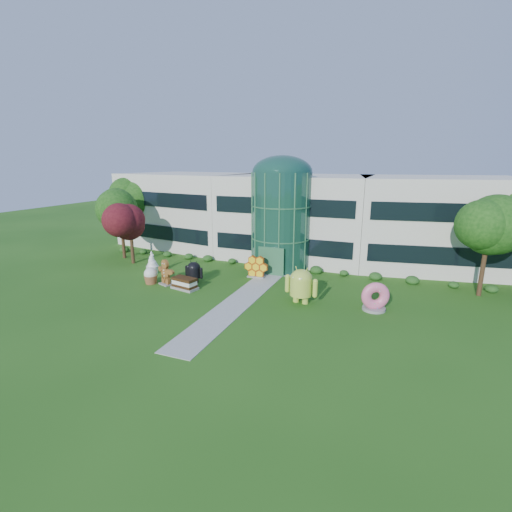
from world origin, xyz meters
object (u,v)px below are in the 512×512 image
at_px(android_green, 301,283).
at_px(donut, 375,296).
at_px(gingerbread, 166,272).
at_px(android_black, 194,270).

relative_size(android_green, donut, 1.44).
distance_m(android_green, gingerbread, 12.51).
bearing_deg(android_black, android_green, -1.62).
bearing_deg(donut, android_black, 154.25).
distance_m(android_green, donut, 5.57).
xyz_separation_m(android_green, gingerbread, (-12.50, -0.19, -0.42)).
bearing_deg(android_green, android_black, -178.63).
xyz_separation_m(android_green, donut, (5.52, 0.58, -0.49)).
bearing_deg(android_green, gingerbread, -170.52).
distance_m(android_green, android_black, 10.57).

